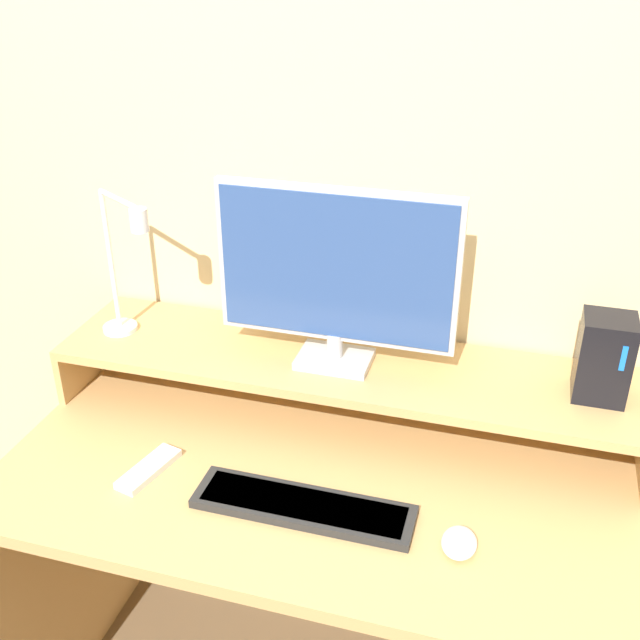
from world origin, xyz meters
The scene contains 9 objects.
wall_back centered at (0.00, 0.77, 1.25)m, with size 6.00×0.05×2.50m.
desk centered at (0.00, 0.37, 0.55)m, with size 1.34×0.73×0.76m.
monitor_shelf centered at (0.00, 0.57, 0.89)m, with size 1.34×0.31×0.15m.
monitor centered at (-0.02, 0.56, 1.13)m, with size 0.53×0.12×0.41m.
desk_lamp centered at (-0.51, 0.53, 1.10)m, with size 0.20×0.15×0.36m.
router_dock centered at (0.55, 0.58, 1.00)m, with size 0.11×0.10×0.18m.
keyboard centered at (0.01, 0.23, 0.77)m, with size 0.44×0.11×0.02m.
mouse centered at (0.32, 0.21, 0.78)m, with size 0.07×0.09×0.03m.
remote_control centered at (-0.34, 0.25, 0.77)m, with size 0.09×0.17×0.02m.
Camera 1 is at (0.36, -0.85, 1.79)m, focal length 42.00 mm.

